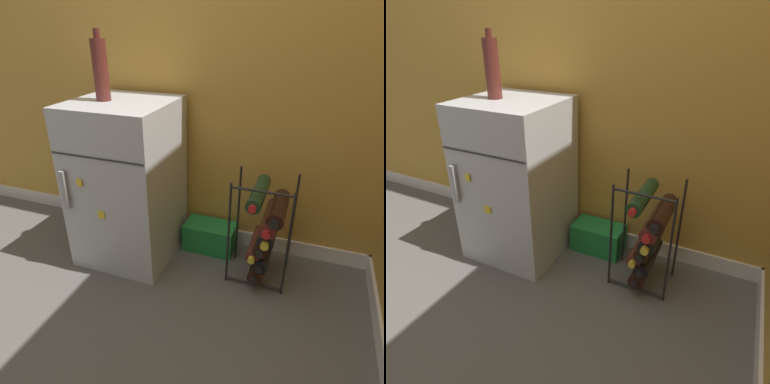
% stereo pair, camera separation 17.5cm
% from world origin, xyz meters
% --- Properties ---
extents(ground_plane, '(14.00, 14.00, 0.00)m').
position_xyz_m(ground_plane, '(0.00, 0.00, 0.00)').
color(ground_plane, '#56544F').
extents(wall_back, '(6.64, 0.07, 2.50)m').
position_xyz_m(wall_back, '(0.00, 0.64, 1.24)').
color(wall_back, '#BC8C38').
rests_on(wall_back, ground_plane).
extents(mini_fridge, '(0.50, 0.53, 0.88)m').
position_xyz_m(mini_fridge, '(-0.48, 0.33, 0.44)').
color(mini_fridge, '#B7BABF').
rests_on(mini_fridge, ground_plane).
extents(wine_rack, '(0.30, 0.33, 0.56)m').
position_xyz_m(wine_rack, '(0.27, 0.35, 0.29)').
color(wine_rack, black).
rests_on(wine_rack, ground_plane).
extents(soda_box, '(0.29, 0.17, 0.16)m').
position_xyz_m(soda_box, '(-0.06, 0.50, 0.08)').
color(soda_box, '#1E7F38').
rests_on(soda_box, ground_plane).
extents(fridge_top_bottle, '(0.07, 0.07, 0.32)m').
position_xyz_m(fridge_top_bottle, '(-0.56, 0.31, 1.02)').
color(fridge_top_bottle, '#56231E').
rests_on(fridge_top_bottle, mini_fridge).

